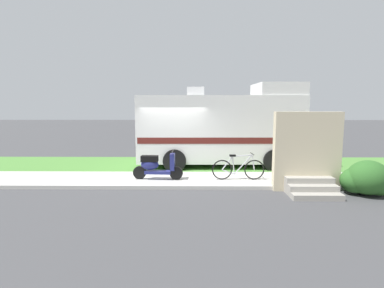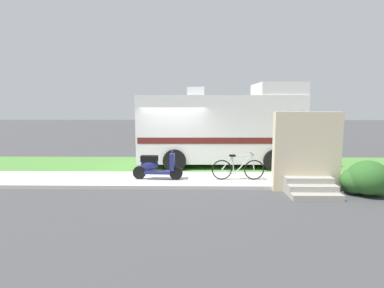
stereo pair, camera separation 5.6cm
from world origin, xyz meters
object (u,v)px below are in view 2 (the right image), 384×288
at_px(motorhome_rv, 222,127).
at_px(pickup_truck_near, 213,134).
at_px(scooter, 156,166).
at_px(bottle_green, 275,174).
at_px(bicycle, 238,169).

relative_size(motorhome_rv, pickup_truck_near, 1.17).
relative_size(motorhome_rv, scooter, 3.97).
distance_m(motorhome_rv, bottle_green, 3.32).
height_order(scooter, bicycle, scooter).
bearing_deg(bicycle, bottle_green, 14.35).
bearing_deg(bottle_green, scooter, -175.50).
bearing_deg(scooter, bicycle, -0.37).
xyz_separation_m(motorhome_rv, bicycle, (0.32, -2.86, -1.16)).
xyz_separation_m(motorhome_rv, pickup_truck_near, (-0.12, 4.43, -0.69)).
bearing_deg(bicycle, motorhome_rv, 96.47).
xyz_separation_m(scooter, bicycle, (2.75, -0.02, -0.08)).
height_order(motorhome_rv, bicycle, motorhome_rv).
bearing_deg(motorhome_rv, scooter, -130.49).
height_order(bicycle, pickup_truck_near, pickup_truck_near).
height_order(motorhome_rv, pickup_truck_near, motorhome_rv).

